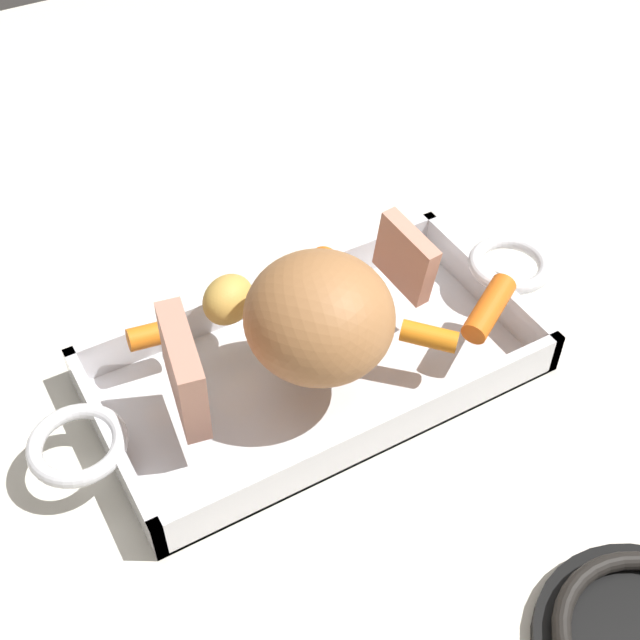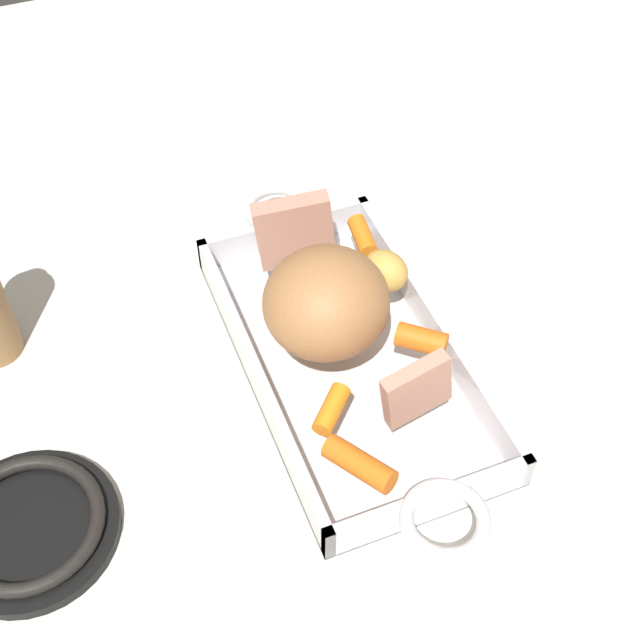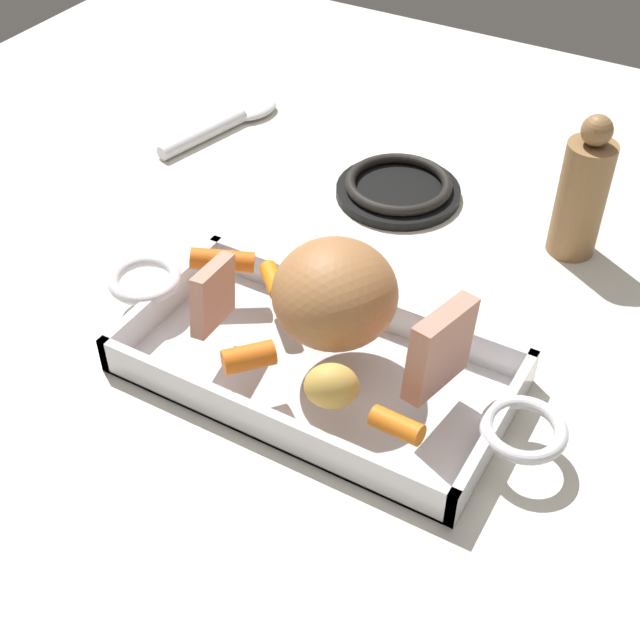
{
  "view_description": "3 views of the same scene",
  "coord_description": "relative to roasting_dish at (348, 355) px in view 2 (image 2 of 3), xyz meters",
  "views": [
    {
      "loc": [
        -0.24,
        -0.42,
        0.55
      ],
      "look_at": [
        -0.0,
        -0.01,
        0.08
      ],
      "focal_mm": 47.92,
      "sensor_mm": 36.0,
      "label": 1
    },
    {
      "loc": [
        0.49,
        -0.22,
        0.68
      ],
      "look_at": [
        -0.01,
        -0.02,
        0.07
      ],
      "focal_mm": 49.26,
      "sensor_mm": 36.0,
      "label": 2
    },
    {
      "loc": [
        -0.3,
        0.52,
        0.6
      ],
      "look_at": [
        0.0,
        -0.01,
        0.07
      ],
      "focal_mm": 49.02,
      "sensor_mm": 36.0,
      "label": 3
    }
  ],
  "objects": [
    {
      "name": "ground_plane",
      "position": [
        0.0,
        0.0,
        -0.01
      ],
      "size": [
        1.64,
        1.64,
        0.0
      ],
      "primitive_type": "plane",
      "color": "silver"
    },
    {
      "name": "roasting_dish",
      "position": [
        0.0,
        0.0,
        0.0
      ],
      "size": [
        0.48,
        0.19,
        0.04
      ],
      "color": "silver",
      "rests_on": "ground_plane"
    },
    {
      "name": "pork_roast",
      "position": [
        -0.01,
        -0.02,
        0.08
      ],
      "size": [
        0.15,
        0.15,
        0.1
      ],
      "primitive_type": "ellipsoid",
      "rotation": [
        0.0,
        0.0,
        1.99
      ],
      "color": "#A97042",
      "rests_on": "roasting_dish"
    },
    {
      "name": "roast_slice_thick",
      "position": [
        0.1,
        0.02,
        0.06
      ],
      "size": [
        0.02,
        0.07,
        0.07
      ],
      "primitive_type": "cube",
      "rotation": [
        -0.15,
        0.0,
        3.26
      ],
      "color": "tan",
      "rests_on": "roasting_dish"
    },
    {
      "name": "roast_slice_outer",
      "position": [
        -0.12,
        -0.01,
        0.07
      ],
      "size": [
        0.03,
        0.09,
        0.08
      ],
      "primitive_type": "cube",
      "rotation": [
        0.1,
        0.0,
        6.1
      ],
      "color": "tan",
      "rests_on": "roasting_dish"
    },
    {
      "name": "baby_carrot_southeast",
      "position": [
        -0.11,
        0.06,
        0.04
      ],
      "size": [
        0.05,
        0.02,
        0.02
      ],
      "primitive_type": "cylinder",
      "rotation": [
        1.65,
        0.0,
        1.47
      ],
      "color": "orange",
      "rests_on": "roasting_dish"
    },
    {
      "name": "baby_carrot_southwest",
      "position": [
        0.08,
        -0.05,
        0.04
      ],
      "size": [
        0.05,
        0.05,
        0.02
      ],
      "primitive_type": "cylinder",
      "rotation": [
        1.64,
        0.0,
        0.79
      ],
      "color": "orange",
      "rests_on": "roasting_dish"
    },
    {
      "name": "baby_carrot_northeast",
      "position": [
        0.14,
        -0.05,
        0.04
      ],
      "size": [
        0.07,
        0.05,
        0.03
      ],
      "primitive_type": "cylinder",
      "rotation": [
        1.67,
        0.0,
        5.23
      ],
      "color": "orange",
      "rests_on": "roasting_dish"
    },
    {
      "name": "baby_carrot_center_left",
      "position": [
        0.04,
        0.06,
        0.04
      ],
      "size": [
        0.05,
        0.05,
        0.02
      ],
      "primitive_type": "cylinder",
      "rotation": [
        1.59,
        0.0,
        5.56
      ],
      "color": "orange",
      "rests_on": "roasting_dish"
    },
    {
      "name": "potato_golden_small",
      "position": [
        -0.05,
        0.06,
        0.05
      ],
      "size": [
        0.06,
        0.06,
        0.04
      ],
      "primitive_type": "ellipsoid",
      "rotation": [
        0.0,
        0.0,
        0.46
      ],
      "color": "gold",
      "rests_on": "roasting_dish"
    },
    {
      "name": "stove_burner_rear",
      "position": [
        0.07,
        -0.32,
        -0.0
      ],
      "size": [
        0.15,
        0.15,
        0.02
      ],
      "color": "black",
      "rests_on": "ground_plane"
    }
  ]
}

